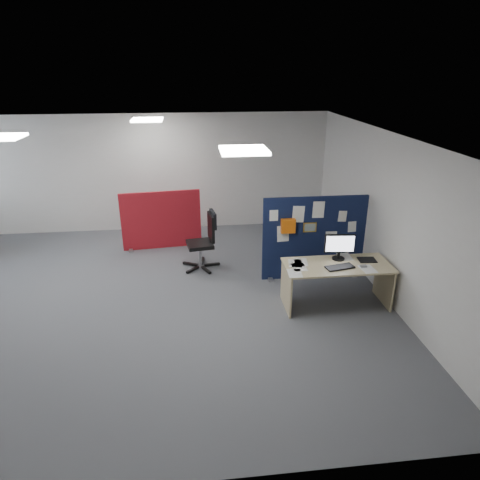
{
  "coord_description": "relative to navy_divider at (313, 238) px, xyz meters",
  "views": [
    {
      "loc": [
        1.32,
        -6.41,
        3.67
      ],
      "look_at": [
        2.08,
        0.07,
        1.0
      ],
      "focal_mm": 32.0,
      "sensor_mm": 36.0,
      "label": 1
    }
  ],
  "objects": [
    {
      "name": "office_chair",
      "position": [
        -1.92,
        0.63,
        -0.15
      ],
      "size": [
        0.73,
        0.73,
        1.11
      ],
      "rotation": [
        0.0,
        0.0,
        0.15
      ],
      "color": "black",
      "rests_on": "floor"
    },
    {
      "name": "wall_right",
      "position": [
        1.04,
        -0.56,
        0.57
      ],
      "size": [
        0.02,
        7.0,
        2.7
      ],
      "primitive_type": "cube",
      "color": "silver",
      "rests_on": "floor"
    },
    {
      "name": "mouse",
      "position": [
        0.49,
        -1.17,
        -0.04
      ],
      "size": [
        0.1,
        0.06,
        0.03
      ],
      "primitive_type": "cube",
      "rotation": [
        0.0,
        0.0,
        -0.02
      ],
      "color": "#9C9CA1",
      "rests_on": "main_desk"
    },
    {
      "name": "floor",
      "position": [
        -3.46,
        -0.56,
        -0.78
      ],
      "size": [
        9.0,
        9.0,
        0.0
      ],
      "primitive_type": "plane",
      "color": "#54575C",
      "rests_on": "ground"
    },
    {
      "name": "ceiling_lights",
      "position": [
        -3.13,
        0.11,
        1.89
      ],
      "size": [
        4.1,
        4.1,
        0.04
      ],
      "color": "white",
      "rests_on": "ceiling"
    },
    {
      "name": "red_divider",
      "position": [
        -2.81,
        1.72,
        -0.17
      ],
      "size": [
        1.67,
        0.3,
        1.25
      ],
      "rotation": [
        0.0,
        0.0,
        0.1
      ],
      "color": "#AB161C",
      "rests_on": "floor"
    },
    {
      "name": "paper_tray",
      "position": [
        0.64,
        -0.93,
        -0.04
      ],
      "size": [
        0.3,
        0.24,
        0.01
      ],
      "primitive_type": "cube",
      "rotation": [
        0.0,
        0.0,
        -0.08
      ],
      "color": "black",
      "rests_on": "main_desk"
    },
    {
      "name": "keyboard",
      "position": [
        0.11,
        -1.16,
        -0.04
      ],
      "size": [
        0.48,
        0.26,
        0.02
      ],
      "primitive_type": "cube",
      "rotation": [
        0.0,
        0.0,
        0.2
      ],
      "color": "black",
      "rests_on": "main_desk"
    },
    {
      "name": "wall_front",
      "position": [
        -3.46,
        -4.06,
        0.57
      ],
      "size": [
        9.0,
        0.02,
        2.7
      ],
      "primitive_type": "cube",
      "color": "silver",
      "rests_on": "floor"
    },
    {
      "name": "wall_back",
      "position": [
        -3.46,
        2.94,
        0.57
      ],
      "size": [
        9.0,
        0.02,
        2.7
      ],
      "primitive_type": "cube",
      "color": "silver",
      "rests_on": "floor"
    },
    {
      "name": "monitor_main",
      "position": [
        0.19,
        -0.83,
        0.19
      ],
      "size": [
        0.49,
        0.21,
        0.43
      ],
      "rotation": [
        0.0,
        0.0,
        -0.1
      ],
      "color": "black",
      "rests_on": "main_desk"
    },
    {
      "name": "desk_papers",
      "position": [
        -0.21,
        -1.02,
        -0.05
      ],
      "size": [
        1.4,
        0.81,
        0.0
      ],
      "color": "white",
      "rests_on": "main_desk"
    },
    {
      "name": "navy_divider",
      "position": [
        0.0,
        0.0,
        0.0
      ],
      "size": [
        1.88,
        0.3,
        1.55
      ],
      "color": "black",
      "rests_on": "floor"
    },
    {
      "name": "ceiling",
      "position": [
        -3.46,
        -0.56,
        1.92
      ],
      "size": [
        9.0,
        7.0,
        0.02
      ],
      "primitive_type": "cube",
      "color": "white",
      "rests_on": "wall_back"
    },
    {
      "name": "main_desk",
      "position": [
        0.12,
        -0.99,
        -0.23
      ],
      "size": [
        1.7,
        0.76,
        0.73
      ],
      "color": "tan",
      "rests_on": "floor"
    }
  ]
}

